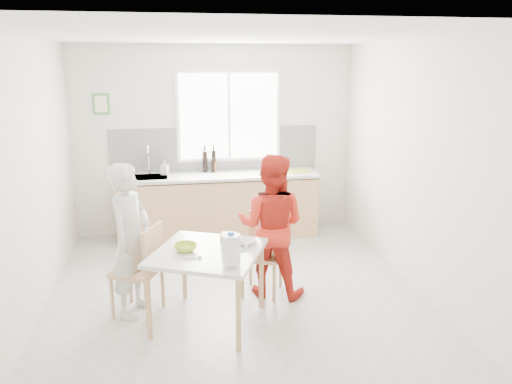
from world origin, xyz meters
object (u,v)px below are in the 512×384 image
Objects in this scene: bowl_green at (185,247)px; dining_table at (208,258)px; chair_left at (143,266)px; milk_jug at (232,249)px; wine_bottle_b at (205,162)px; person_white at (131,240)px; wine_bottle_a at (214,161)px; chair_far at (263,249)px; bowl_white at (245,242)px; person_red at (271,226)px.

dining_table is at bearing -9.84° from bowl_green.
chair_left is 3.21× the size of milk_jug.
milk_jug is (0.39, -0.42, 0.12)m from bowl_green.
person_white is at bearing -111.17° from wine_bottle_b.
person_white reaches higher than wine_bottle_a.
dining_table is 0.70m from chair_left.
person_white is 2.50m from wine_bottle_b.
chair_far reaches higher than bowl_white.
bowl_white is 0.69× the size of milk_jug.
bowl_white reaches higher than dining_table.
bowl_white is at bearing 15.93° from dining_table.
person_red is (1.44, 0.20, 0.00)m from person_white.
wine_bottle_b is at bearing 114.05° from milk_jug.
chair_far is 3.02× the size of milk_jug.
chair_left is at bearing 156.12° from dining_table.
bowl_green is at bearing -122.41° from chair_far.
chair_left is 1.04m from bowl_white.
dining_table is 0.91m from chair_far.
person_red is 5.34× the size of milk_jug.
wine_bottle_a is 1.07× the size of wine_bottle_b.
bowl_white is at bearing -95.05° from chair_far.
wine_bottle_a is (-0.35, 1.99, 0.60)m from chair_far.
person_red reaches higher than person_white.
chair_far is 1.43m from person_white.
bowl_green is 0.73× the size of milk_jug.
milk_jug is 0.91× the size of wine_bottle_a.
bowl_green is at bearing 156.47° from milk_jug.
wine_bottle_b is (0.38, 2.60, 0.30)m from bowl_green.
bowl_green is at bearing -94.84° from person_white.
person_red reaches higher than chair_far.
bowl_green is 0.71× the size of wine_bottle_b.
wine_bottle_b reaches higher than milk_jug.
chair_left reaches higher than bowl_green.
milk_jug is (0.81, -0.66, 0.38)m from chair_left.
person_red is 7.72× the size of bowl_white.
wine_bottle_b is at bearing -174.76° from chair_left.
person_red is 1.06m from milk_jug.
chair_far reaches higher than dining_table.
milk_jug is at bearing -89.83° from wine_bottle_b.
chair_far is at bearing 33.71° from bowl_green.
chair_far is 2.17m from wine_bottle_b.
chair_left reaches higher than bowl_white.
chair_left is 1.31m from chair_far.
wine_bottle_b is at bearing 86.21° from dining_table.
person_red reaches higher than milk_jug.
wine_bottle_a is at bearing 83.49° from dining_table.
wine_bottle_a is at bearing -0.24° from person_white.
chair_far is 1.07m from bowl_green.
wine_bottle_b is (-0.54, 2.12, 0.30)m from person_red.
dining_table is 0.80m from person_white.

